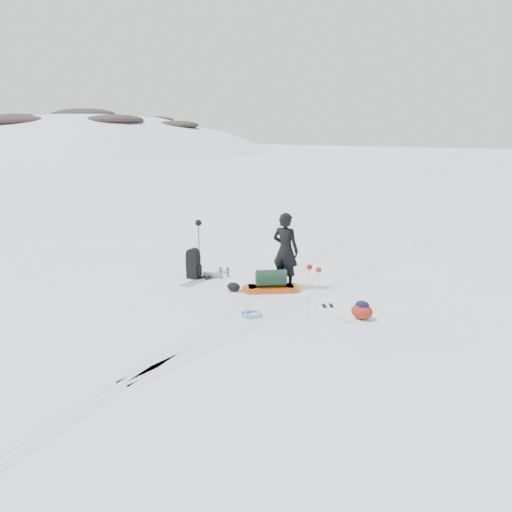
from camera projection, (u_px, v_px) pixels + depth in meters
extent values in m
plane|color=white|center=(257.00, 296.00, 12.35)|extent=(200.00, 200.00, 0.00)
ellipsoid|color=white|center=(103.00, 348.00, 102.93)|extent=(143.00, 121.00, 93.50)
ellipsoid|color=black|center=(84.00, 115.00, 91.35)|extent=(13.00, 10.00, 2.20)
ellipsoid|color=black|center=(114.00, 120.00, 79.66)|extent=(10.40, 8.00, 1.76)
ellipsoid|color=black|center=(60.00, 121.00, 102.22)|extent=(9.10, 7.00, 1.54)
ellipsoid|color=black|center=(15.00, 121.00, 80.05)|extent=(11.70, 9.00, 1.98)
ellipsoid|color=black|center=(155.00, 120.00, 94.54)|extent=(7.80, 6.00, 1.32)
ellipsoid|color=black|center=(18.00, 118.00, 88.88)|extent=(9.88, 7.60, 1.67)
ellipsoid|color=black|center=(176.00, 125.00, 83.49)|extent=(8.32, 6.40, 1.41)
ellipsoid|color=black|center=(5.00, 124.00, 97.42)|extent=(7.80, 6.00, 1.32)
cube|color=silver|center=(253.00, 295.00, 12.41)|extent=(1.40, 17.97, 0.01)
cube|color=silver|center=(261.00, 296.00, 12.29)|extent=(1.40, 17.97, 0.01)
cube|color=silver|center=(336.00, 283.00, 13.37)|extent=(2.09, 13.88, 0.01)
cube|color=silver|center=(345.00, 284.00, 13.25)|extent=(2.09, 13.88, 0.01)
imported|color=black|center=(285.00, 250.00, 12.81)|extent=(0.72, 0.48, 1.97)
cube|color=#D14E0C|center=(271.00, 289.00, 12.69)|extent=(1.20, 1.06, 0.14)
cylinder|color=#C76C0B|center=(291.00, 288.00, 12.73)|extent=(0.59, 0.59, 0.14)
cylinder|color=#D04B0C|center=(250.00, 289.00, 12.64)|extent=(0.59, 0.59, 0.14)
cylinder|color=black|center=(271.00, 278.00, 12.62)|extent=(0.86, 0.79, 0.42)
cube|color=black|center=(193.00, 267.00, 13.71)|extent=(0.36, 0.27, 0.67)
cylinder|color=black|center=(193.00, 254.00, 13.62)|extent=(0.35, 0.26, 0.33)
cube|color=black|center=(199.00, 270.00, 13.68)|extent=(0.09, 0.18, 0.29)
cylinder|color=slate|center=(212.00, 275.00, 13.84)|extent=(0.55, 0.32, 0.14)
cylinder|color=black|center=(199.00, 247.00, 14.41)|extent=(0.03, 0.03, 1.40)
cylinder|color=black|center=(199.00, 248.00, 14.32)|extent=(0.03, 0.03, 1.40)
torus|color=black|center=(200.00, 267.00, 14.56)|extent=(0.11, 0.11, 0.01)
torus|color=black|center=(200.00, 267.00, 14.47)|extent=(0.11, 0.11, 0.01)
sphere|color=black|center=(198.00, 223.00, 14.18)|extent=(0.19, 0.19, 0.19)
cylinder|color=#AEB1B5|center=(309.00, 293.00, 10.76)|extent=(0.02, 0.02, 1.15)
cylinder|color=silver|center=(318.00, 297.00, 10.56)|extent=(0.02, 0.02, 1.15)
torus|color=#B3B5BA|center=(308.00, 314.00, 10.88)|extent=(0.09, 0.09, 0.01)
torus|color=silver|center=(317.00, 318.00, 10.68)|extent=(0.09, 0.09, 0.01)
sphere|color=maroon|center=(309.00, 267.00, 10.61)|extent=(0.12, 0.12, 0.12)
sphere|color=maroon|center=(319.00, 270.00, 10.41)|extent=(0.12, 0.12, 0.12)
cube|color=#909398|center=(208.00, 279.00, 13.71)|extent=(0.20, 1.76, 0.02)
cube|color=gray|center=(203.00, 278.00, 13.80)|extent=(0.20, 1.76, 0.02)
cube|color=black|center=(208.00, 278.00, 13.70)|extent=(0.08, 0.18, 0.05)
cube|color=black|center=(203.00, 277.00, 13.80)|extent=(0.08, 0.18, 0.05)
cube|color=white|center=(324.00, 307.00, 11.57)|extent=(1.05, 1.41, 0.01)
cube|color=white|center=(331.00, 307.00, 11.59)|extent=(1.05, 1.41, 0.01)
cube|color=black|center=(324.00, 306.00, 11.56)|extent=(0.15, 0.17, 0.05)
cube|color=black|center=(331.00, 305.00, 11.58)|extent=(0.15, 0.17, 0.05)
torus|color=#5BA6DE|center=(251.00, 314.00, 11.06)|extent=(0.54, 0.54, 0.05)
torus|color=#609EEB|center=(253.00, 313.00, 11.09)|extent=(0.42, 0.42, 0.04)
ellipsoid|color=maroon|center=(362.00, 311.00, 10.83)|extent=(0.59, 0.53, 0.34)
ellipsoid|color=black|center=(362.00, 305.00, 10.80)|extent=(0.38, 0.35, 0.17)
cylinder|color=#54555B|center=(221.00, 273.00, 13.87)|extent=(0.08, 0.08, 0.25)
cylinder|color=slate|center=(228.00, 272.00, 13.94)|extent=(0.08, 0.08, 0.23)
cylinder|color=black|center=(220.00, 268.00, 13.84)|extent=(0.06, 0.06, 0.03)
cylinder|color=black|center=(228.00, 268.00, 13.91)|extent=(0.06, 0.06, 0.03)
ellipsoid|color=black|center=(234.00, 287.00, 12.70)|extent=(0.38, 0.29, 0.22)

